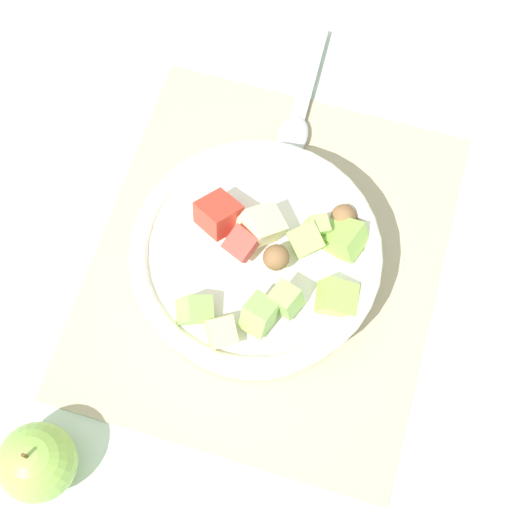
% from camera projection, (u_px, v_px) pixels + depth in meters
% --- Properties ---
extents(ground_plane, '(2.40, 2.40, 0.00)m').
position_uv_depth(ground_plane, '(267.00, 262.00, 0.87)').
color(ground_plane, silver).
extents(placemat, '(0.44, 0.37, 0.01)m').
position_uv_depth(placemat, '(267.00, 261.00, 0.86)').
color(placemat, tan).
rests_on(placemat, ground_plane).
extents(salad_bowl, '(0.26, 0.26, 0.11)m').
position_uv_depth(salad_bowl, '(257.00, 260.00, 0.82)').
color(salad_bowl, white).
rests_on(salad_bowl, placemat).
extents(serving_spoon, '(0.19, 0.04, 0.01)m').
position_uv_depth(serving_spoon, '(299.00, 112.00, 0.93)').
color(serving_spoon, '#B7B7BC').
rests_on(serving_spoon, placemat).
extents(whole_apple, '(0.08, 0.08, 0.09)m').
position_uv_depth(whole_apple, '(37.00, 462.00, 0.75)').
color(whole_apple, '#8CB74C').
rests_on(whole_apple, ground_plane).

